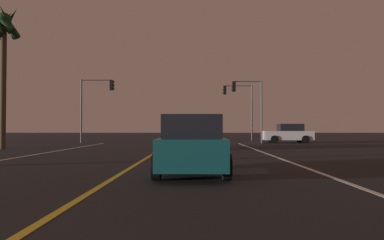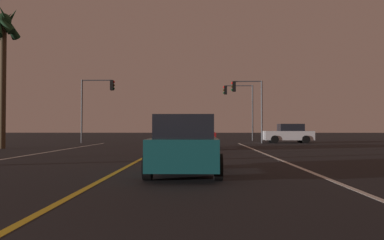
{
  "view_description": "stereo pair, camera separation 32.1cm",
  "coord_description": "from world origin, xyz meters",
  "px_view_note": "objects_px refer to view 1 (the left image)",
  "views": [
    {
      "loc": [
        2.19,
        -0.24,
        1.34
      ],
      "look_at": [
        1.85,
        30.71,
        2.02
      ],
      "focal_mm": 33.7,
      "sensor_mm": 36.0,
      "label": 1
    },
    {
      "loc": [
        2.51,
        -0.24,
        1.34
      ],
      "look_at": [
        1.85,
        30.71,
        2.02
      ],
      "focal_mm": 33.7,
      "sensor_mm": 36.0,
      "label": 2
    }
  ],
  "objects_px": {
    "car_crossing_side": "(288,134)",
    "traffic_light_near_right": "(247,97)",
    "car_lead_same_lane": "(192,146)",
    "traffic_light_near_left": "(97,96)",
    "car_ahead_far": "(202,136)",
    "traffic_light_far_right": "(238,100)",
    "palm_tree_left_mid": "(4,34)"
  },
  "relations": [
    {
      "from": "traffic_light_near_left",
      "to": "car_crossing_side",
      "type": "bearing_deg",
      "value": 2.04
    },
    {
      "from": "traffic_light_near_right",
      "to": "traffic_light_near_left",
      "type": "xyz_separation_m",
      "value": [
        -13.31,
        0.0,
        0.11
      ]
    },
    {
      "from": "car_lead_same_lane",
      "to": "traffic_light_near_left",
      "type": "xyz_separation_m",
      "value": [
        -8.68,
        21.26,
        3.34
      ]
    },
    {
      "from": "traffic_light_near_right",
      "to": "traffic_light_near_left",
      "type": "bearing_deg",
      "value": 0.0
    },
    {
      "from": "car_crossing_side",
      "to": "traffic_light_near_left",
      "type": "relative_size",
      "value": 0.76
    },
    {
      "from": "traffic_light_near_right",
      "to": "traffic_light_far_right",
      "type": "height_order",
      "value": "traffic_light_far_right"
    },
    {
      "from": "traffic_light_far_right",
      "to": "traffic_light_near_right",
      "type": "bearing_deg",
      "value": 91.6
    },
    {
      "from": "car_lead_same_lane",
      "to": "car_crossing_side",
      "type": "distance_m",
      "value": 23.41
    },
    {
      "from": "traffic_light_near_right",
      "to": "traffic_light_far_right",
      "type": "xyz_separation_m",
      "value": [
        -0.15,
        5.5,
        0.2
      ]
    },
    {
      "from": "traffic_light_far_right",
      "to": "palm_tree_left_mid",
      "type": "relative_size",
      "value": 0.62
    },
    {
      "from": "traffic_light_near_left",
      "to": "car_lead_same_lane",
      "type": "bearing_deg",
      "value": -67.79
    },
    {
      "from": "traffic_light_near_right",
      "to": "traffic_light_far_right",
      "type": "relative_size",
      "value": 0.95
    },
    {
      "from": "traffic_light_near_right",
      "to": "car_crossing_side",
      "type": "bearing_deg",
      "value": -170.78
    },
    {
      "from": "car_lead_same_lane",
      "to": "car_crossing_side",
      "type": "xyz_separation_m",
      "value": [
        8.37,
        21.86,
        0.0
      ]
    },
    {
      "from": "car_lead_same_lane",
      "to": "traffic_light_near_left",
      "type": "height_order",
      "value": "traffic_light_near_left"
    },
    {
      "from": "car_lead_same_lane",
      "to": "traffic_light_near_right",
      "type": "distance_m",
      "value": 22.0
    },
    {
      "from": "car_lead_same_lane",
      "to": "traffic_light_near_right",
      "type": "xyz_separation_m",
      "value": [
        4.63,
        21.26,
        3.24
      ]
    },
    {
      "from": "traffic_light_near_left",
      "to": "traffic_light_near_right",
      "type": "bearing_deg",
      "value": 0.0
    },
    {
      "from": "car_crossing_side",
      "to": "palm_tree_left_mid",
      "type": "relative_size",
      "value": 0.46
    },
    {
      "from": "car_lead_same_lane",
      "to": "car_crossing_side",
      "type": "relative_size",
      "value": 1.0
    },
    {
      "from": "traffic_light_near_left",
      "to": "traffic_light_far_right",
      "type": "relative_size",
      "value": 0.98
    },
    {
      "from": "traffic_light_far_right",
      "to": "palm_tree_left_mid",
      "type": "distance_m",
      "value": 22.26
    },
    {
      "from": "car_lead_same_lane",
      "to": "traffic_light_far_right",
      "type": "bearing_deg",
      "value": -9.5
    },
    {
      "from": "car_ahead_far",
      "to": "palm_tree_left_mid",
      "type": "xyz_separation_m",
      "value": [
        -12.82,
        -0.23,
        6.56
      ]
    },
    {
      "from": "car_ahead_far",
      "to": "traffic_light_far_right",
      "type": "relative_size",
      "value": 0.75
    },
    {
      "from": "car_crossing_side",
      "to": "car_ahead_far",
      "type": "bearing_deg",
      "value": 49.29
    },
    {
      "from": "traffic_light_near_right",
      "to": "palm_tree_left_mid",
      "type": "xyz_separation_m",
      "value": [
        -16.96,
        -8.77,
        3.32
      ]
    },
    {
      "from": "traffic_light_near_left",
      "to": "palm_tree_left_mid",
      "type": "height_order",
      "value": "palm_tree_left_mid"
    },
    {
      "from": "traffic_light_near_left",
      "to": "traffic_light_far_right",
      "type": "distance_m",
      "value": 14.26
    },
    {
      "from": "car_crossing_side",
      "to": "traffic_light_near_right",
      "type": "bearing_deg",
      "value": 9.22
    },
    {
      "from": "traffic_light_near_left",
      "to": "palm_tree_left_mid",
      "type": "relative_size",
      "value": 0.6
    },
    {
      "from": "car_ahead_far",
      "to": "traffic_light_near_right",
      "type": "relative_size",
      "value": 0.78
    }
  ]
}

